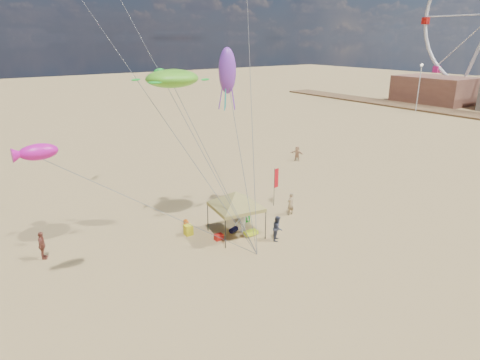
# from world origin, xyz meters

# --- Properties ---
(ground) EXTENTS (280.00, 280.00, 0.00)m
(ground) POSITION_xyz_m (0.00, 0.00, 0.00)
(ground) COLOR tan
(ground) RESTS_ON ground
(canopy_tent) EXTENTS (5.70, 5.70, 3.55)m
(canopy_tent) POSITION_xyz_m (0.05, 3.52, 2.96)
(canopy_tent) COLOR black
(canopy_tent) RESTS_ON ground
(feather_flag) EXTENTS (0.46, 0.09, 3.03)m
(feather_flag) POSITION_xyz_m (5.55, 6.06, 2.02)
(feather_flag) COLOR black
(feather_flag) RESTS_ON ground
(cooler_red) EXTENTS (0.54, 0.38, 0.38)m
(cooler_red) POSITION_xyz_m (-1.30, 3.56, 0.19)
(cooler_red) COLOR red
(cooler_red) RESTS_ON ground
(cooler_blue) EXTENTS (0.54, 0.38, 0.38)m
(cooler_blue) POSITION_xyz_m (2.21, 6.82, 0.19)
(cooler_blue) COLOR #2115AC
(cooler_blue) RESTS_ON ground
(bag_navy) EXTENTS (0.69, 0.54, 0.36)m
(bag_navy) POSITION_xyz_m (0.12, 3.91, 0.18)
(bag_navy) COLOR black
(bag_navy) RESTS_ON ground
(bag_orange) EXTENTS (0.54, 0.69, 0.36)m
(bag_orange) POSITION_xyz_m (-1.98, 6.70, 0.18)
(bag_orange) COLOR #C8540B
(bag_orange) RESTS_ON ground
(chair_green) EXTENTS (0.50, 0.50, 0.70)m
(chair_green) POSITION_xyz_m (1.82, 4.93, 0.35)
(chair_green) COLOR #17831C
(chair_green) RESTS_ON ground
(chair_yellow) EXTENTS (0.50, 0.50, 0.70)m
(chair_yellow) POSITION_xyz_m (-2.56, 5.33, 0.35)
(chair_yellow) COLOR yellow
(chair_yellow) RESTS_ON ground
(crate_grey) EXTENTS (0.34, 0.30, 0.28)m
(crate_grey) POSITION_xyz_m (0.94, 3.04, 0.14)
(crate_grey) COLOR slate
(crate_grey) RESTS_ON ground
(beach_cart) EXTENTS (0.90, 0.50, 0.24)m
(beach_cart) POSITION_xyz_m (0.77, 2.85, 0.20)
(beach_cart) COLOR #DDFF1C
(beach_cart) RESTS_ON ground
(person_near_a) EXTENTS (0.66, 0.46, 1.72)m
(person_near_a) POSITION_xyz_m (5.22, 3.94, 0.86)
(person_near_a) COLOR #A2855C
(person_near_a) RESTS_ON ground
(person_near_b) EXTENTS (1.03, 1.01, 1.67)m
(person_near_b) POSITION_xyz_m (1.80, 1.34, 0.83)
(person_near_b) COLOR #3A3E50
(person_near_b) RESTS_ON ground
(person_near_c) EXTENTS (1.28, 0.81, 1.88)m
(person_near_c) POSITION_xyz_m (0.64, 3.64, 0.94)
(person_near_c) COLOR white
(person_near_c) RESTS_ON ground
(person_far_a) EXTENTS (0.75, 1.10, 1.74)m
(person_far_a) POSITION_xyz_m (-11.12, 7.47, 0.87)
(person_far_a) COLOR brown
(person_far_a) RESTS_ON ground
(person_far_c) EXTENTS (1.09, 1.56, 1.62)m
(person_far_c) POSITION_xyz_m (15.48, 14.37, 0.81)
(person_far_c) COLOR tan
(person_far_c) RESTS_ON ground
(building_north) EXTENTS (10.00, 14.00, 5.20)m
(building_north) POSITION_xyz_m (67.00, 30.00, 2.60)
(building_north) COLOR #8C5947
(building_north) RESTS_ON ground
(lamp_north) EXTENTS (0.50, 0.50, 8.25)m
(lamp_north) POSITION_xyz_m (55.00, 26.00, 5.52)
(lamp_north) COLOR silver
(lamp_north) RESTS_ON ground
(turtle_kite) EXTENTS (3.45, 2.83, 1.10)m
(turtle_kite) POSITION_xyz_m (-2.77, 6.15, 10.12)
(turtle_kite) COLOR #5FC425
(turtle_kite) RESTS_ON ground
(fish_kite) EXTENTS (1.78, 1.07, 0.75)m
(fish_kite) POSITION_xyz_m (-11.25, 2.66, 7.62)
(fish_kite) COLOR #D2119C
(fish_kite) RESTS_ON ground
(squid_kite) EXTENTS (1.17, 1.17, 2.89)m
(squid_kite) POSITION_xyz_m (0.80, 5.54, 10.47)
(squid_kite) COLOR purple
(squid_kite) RESTS_ON ground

